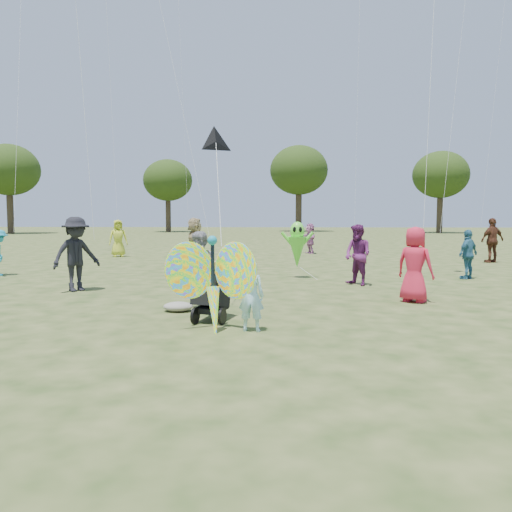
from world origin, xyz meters
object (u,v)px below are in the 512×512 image
Objects in this scene: crowd_c at (468,254)px; crowd_e at (358,255)px; crowd_b at (76,254)px; crowd_g at (118,238)px; adult_man at (202,270)px; crowd_a at (415,264)px; crowd_h at (492,240)px; alien_kite at (297,247)px; jogging_stroller at (212,287)px; butterfly_kite at (213,283)px; crowd_j at (310,238)px; child_girl at (251,296)px; crowd_d at (195,243)px.

crowd_e is at bearing -15.38° from crowd_c.
crowd_g is (-2.58, 10.73, -0.07)m from crowd_b.
crowd_a is at bearing 16.35° from adult_man.
crowd_g is 16.47m from crowd_h.
adult_man is 14.87m from crowd_h.
crowd_b is 6.41m from alien_kite.
jogging_stroller is 0.62× the size of butterfly_kite.
butterfly_kite is (4.10, -4.18, -0.14)m from crowd_b.
crowd_g reaches higher than jogging_stroller.
adult_man is at bearing -32.24° from crowd_j.
child_girl is 6.23m from crowd_e.
alien_kite reaches higher than child_girl.
crowd_j is 0.89× the size of alien_kite.
crowd_a reaches higher than crowd_c.
crowd_a is 1.08× the size of crowd_j.
crowd_g is 0.95× the size of crowd_h.
crowd_e is at bearing -66.10° from crowd_g.
crowd_j is at bearing -6.87° from crowd_g.
crowd_e is 1.51× the size of jogging_stroller.
crowd_a is 16.00m from crowd_g.
crowd_c is 0.89× the size of crowd_e.
crowd_e is (2.55, 5.68, 0.25)m from child_girl.
crowd_a is 8.23m from crowd_b.
child_girl is at bearing 165.71° from crowd_d.
alien_kite is at bearing 13.42° from crowd_h.
crowd_b reaches higher than crowd_e.
crowd_c is 0.97× the size of crowd_j.
crowd_j is (-1.61, 14.51, -0.06)m from crowd_a.
crowd_g is (-6.16, 12.89, 0.08)m from adult_man.
crowd_d is at bearing -7.87° from crowd_h.
crowd_h is (2.94, 5.56, 0.17)m from crowd_c.
crowd_d is 1.67× the size of jogging_stroller.
crowd_j is (-0.75, 11.86, -0.07)m from crowd_e.
crowd_h is (16.34, -2.05, 0.05)m from crowd_g.
crowd_e is at bearing -34.43° from crowd_a.
crowd_b is 1.08× the size of alien_kite.
crowd_b is at bearing 10.82° from crowd_h.
butterfly_kite is (0.15, -0.88, 0.19)m from jogging_stroller.
alien_kite is at bearing 72.00° from adult_man.
crowd_b reaches higher than crowd_c.
adult_man is 1.43× the size of jogging_stroller.
crowd_g is at bearing -28.59° from crowd_h.
crowd_d reaches higher than jogging_stroller.
crowd_d reaches higher than crowd_j.
crowd_b reaches higher than crowd_j.
crowd_c is 9.92m from butterfly_kite.
crowd_b is 1.03× the size of crowd_h.
alien_kite reaches higher than adult_man.
crowd_c is 0.82× the size of crowd_h.
crowd_d reaches higher than crowd_h.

